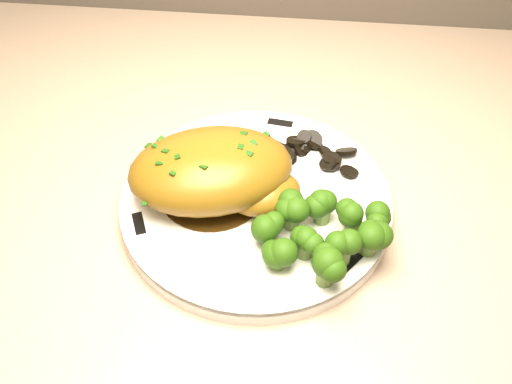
# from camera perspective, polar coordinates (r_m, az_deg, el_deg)

# --- Properties ---
(counter) EXTENTS (2.15, 0.71, 1.05)m
(counter) POSITION_cam_1_polar(r_m,az_deg,el_deg) (1.13, -6.11, -13.59)
(counter) COLOR brown
(counter) RESTS_ON ground
(plate) EXTENTS (0.29, 0.29, 0.02)m
(plate) POSITION_cam_1_polar(r_m,az_deg,el_deg) (0.69, 0.00, -1.12)
(plate) COLOR white
(plate) RESTS_ON counter
(rim_accent_0) EXTENTS (0.03, 0.01, 0.00)m
(rim_accent_0) POSITION_cam_1_polar(r_m,az_deg,el_deg) (0.77, 2.16, 6.14)
(rim_accent_0) COLOR black
(rim_accent_0) RESTS_ON plate
(rim_accent_1) EXTENTS (0.02, 0.03, 0.00)m
(rim_accent_1) POSITION_cam_1_polar(r_m,az_deg,el_deg) (0.67, -10.37, -2.79)
(rim_accent_1) COLOR black
(rim_accent_1) RESTS_ON plate
(rim_accent_2) EXTENTS (0.03, 0.03, 0.00)m
(rim_accent_2) POSITION_cam_1_polar(r_m,az_deg,el_deg) (0.63, 8.35, -6.25)
(rim_accent_2) COLOR black
(rim_accent_2) RESTS_ON plate
(gravy_pool) EXTENTS (0.11, 0.11, 0.00)m
(gravy_pool) POSITION_cam_1_polar(r_m,az_deg,el_deg) (0.69, -3.90, -0.01)
(gravy_pool) COLOR #321F09
(gravy_pool) RESTS_ON plate
(chicken_breast) EXTENTS (0.20, 0.16, 0.07)m
(chicken_breast) POSITION_cam_1_polar(r_m,az_deg,el_deg) (0.66, -3.51, 1.73)
(chicken_breast) COLOR #865E17
(chicken_breast) RESTS_ON plate
(mushroom_pile) EXTENTS (0.09, 0.07, 0.02)m
(mushroom_pile) POSITION_cam_1_polar(r_m,az_deg,el_deg) (0.72, 4.85, 2.64)
(mushroom_pile) COLOR black
(mushroom_pile) RESTS_ON plate
(broccoli_florets) EXTENTS (0.13, 0.10, 0.04)m
(broccoli_florets) POSITION_cam_1_polar(r_m,az_deg,el_deg) (0.63, 6.06, -3.53)
(broccoli_florets) COLOR olive
(broccoli_florets) RESTS_ON plate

